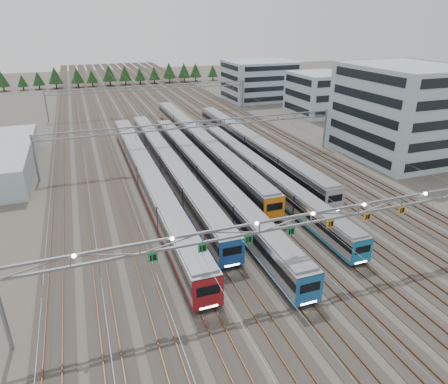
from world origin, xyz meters
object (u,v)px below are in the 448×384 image
object	(u,v)px
train_c	(206,175)
train_f	(252,145)
train_b	(169,164)
depot_bldg_north	(260,80)
depot_bldg_south	(401,112)
depot_bldg_mid	(319,94)
west_shed	(2,160)
train_d	(200,142)
gantry_far	(151,91)
gantry_near	(311,220)
train_e	(262,173)
train_a	(147,176)
gantry_mid	(196,129)

from	to	relation	value
train_c	train_f	world-z (taller)	train_f
train_b	depot_bldg_north	xyz separation A→B (m)	(44.89, 60.15, 4.08)
depot_bldg_south	depot_bldg_north	size ratio (longest dim) A/B	1.00
train_b	depot_bldg_north	world-z (taller)	depot_bldg_north
depot_bldg_mid	west_shed	size ratio (longest dim) A/B	0.53
train_c	train_d	bearing A→B (deg)	75.86
gantry_far	gantry_near	bearing A→B (deg)	-90.03
depot_bldg_south	train_e	bearing A→B (deg)	-170.94
train_a	west_shed	bearing A→B (deg)	144.83
depot_bldg_mid	train_e	bearing A→B (deg)	-131.26
train_e	west_shed	size ratio (longest dim) A/B	1.71
train_b	gantry_near	bearing A→B (deg)	-79.03
gantry_near	depot_bldg_south	size ratio (longest dim) A/B	2.56
train_d	gantry_mid	distance (m)	7.14
train_f	gantry_far	world-z (taller)	gantry_far
gantry_mid	gantry_far	bearing A→B (deg)	90.00
train_d	depot_bldg_south	xyz separation A→B (m)	(35.98, -15.00, 6.43)
train_f	depot_bldg_north	xyz separation A→B (m)	(26.89, 54.72, 3.98)
depot_bldg_mid	gantry_near	bearing A→B (deg)	-123.00
train_a	depot_bldg_south	world-z (taller)	depot_bldg_south
gantry_near	west_shed	distance (m)	57.59
depot_bldg_mid	west_shed	world-z (taller)	depot_bldg_mid
train_c	gantry_far	world-z (taller)	gantry_far
west_shed	depot_bldg_mid	bearing A→B (deg)	15.66
west_shed	depot_bldg_north	bearing A→B (deg)	33.88
train_e	depot_bldg_mid	size ratio (longest dim) A/B	3.21
train_c	train_a	bearing A→B (deg)	163.55
train_c	depot_bldg_north	size ratio (longest dim) A/B	2.90
train_f	train_b	bearing A→B (deg)	-163.22
gantry_near	gantry_far	xyz separation A→B (m)	(0.05, 85.12, -0.70)
train_c	train_e	world-z (taller)	train_c
depot_bldg_north	train_f	bearing A→B (deg)	-116.17
depot_bldg_north	west_shed	bearing A→B (deg)	-146.12
train_c	depot_bldg_north	distance (m)	78.41
depot_bldg_mid	depot_bldg_north	world-z (taller)	depot_bldg_north
depot_bldg_south	depot_bldg_north	xyz separation A→B (m)	(-0.09, 64.22, -2.46)
train_a	train_c	world-z (taller)	train_a
train_f	depot_bldg_mid	world-z (taller)	depot_bldg_mid
train_b	train_d	world-z (taller)	train_d
train_c	depot_bldg_south	bearing A→B (deg)	4.03
train_d	gantry_far	size ratio (longest dim) A/B	1.19
train_f	gantry_far	bearing A→B (deg)	104.00
train_d	gantry_near	distance (m)	45.81
gantry_far	depot_bldg_north	size ratio (longest dim) A/B	2.56
gantry_mid	depot_bldg_north	distance (m)	66.60
train_e	depot_bldg_north	distance (m)	76.14
train_e	train_c	bearing A→B (deg)	166.50
train_c	gantry_mid	world-z (taller)	gantry_mid
train_f	depot_bldg_north	size ratio (longest dim) A/B	2.58
train_f	gantry_mid	distance (m)	11.99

